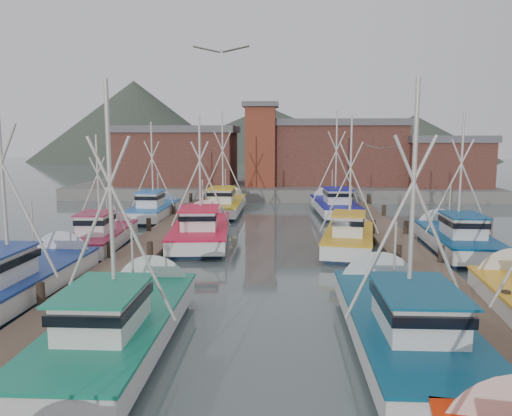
# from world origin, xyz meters

# --- Properties ---
(ground) EXTENTS (260.00, 260.00, 0.00)m
(ground) POSITION_xyz_m (0.00, 0.00, 0.00)
(ground) COLOR #526261
(ground) RESTS_ON ground
(dock_left) EXTENTS (2.30, 46.00, 1.50)m
(dock_left) POSITION_xyz_m (-7.00, 4.04, 0.21)
(dock_left) COLOR brown
(dock_left) RESTS_ON ground
(dock_right) EXTENTS (2.30, 46.00, 1.50)m
(dock_right) POSITION_xyz_m (7.00, 4.04, 0.21)
(dock_right) COLOR brown
(dock_right) RESTS_ON ground
(quay) EXTENTS (44.00, 16.00, 1.20)m
(quay) POSITION_xyz_m (0.00, 37.00, 0.60)
(quay) COLOR slate
(quay) RESTS_ON ground
(shed_left) EXTENTS (12.72, 8.48, 6.20)m
(shed_left) POSITION_xyz_m (-11.00, 35.00, 4.34)
(shed_left) COLOR brown
(shed_left) RESTS_ON quay
(shed_center) EXTENTS (14.84, 9.54, 6.90)m
(shed_center) POSITION_xyz_m (6.00, 37.00, 4.69)
(shed_center) COLOR brown
(shed_center) RESTS_ON quay
(shed_right) EXTENTS (8.48, 6.36, 5.20)m
(shed_right) POSITION_xyz_m (17.00, 34.00, 3.84)
(shed_right) COLOR brown
(shed_right) RESTS_ON quay
(lookout_tower) EXTENTS (3.60, 3.60, 8.50)m
(lookout_tower) POSITION_xyz_m (-2.00, 33.00, 5.55)
(lookout_tower) COLOR brown
(lookout_tower) RESTS_ON quay
(distant_hills) EXTENTS (175.00, 140.00, 42.00)m
(distant_hills) POSITION_xyz_m (-12.76, 122.59, 0.00)
(distant_hills) COLOR #3E463A
(distant_hills) RESTS_ON ground
(boat_4) EXTENTS (3.58, 9.67, 8.72)m
(boat_4) POSITION_xyz_m (-4.27, -4.21, 0.68)
(boat_4) COLOR #101F38
(boat_4) RESTS_ON ground
(boat_5) EXTENTS (3.66, 10.12, 8.83)m
(boat_5) POSITION_xyz_m (4.19, -3.63, 0.68)
(boat_5) COLOR #101F38
(boat_5) RESTS_ON ground
(boat_6) EXTENTS (3.91, 9.87, 9.36)m
(boat_6) POSITION_xyz_m (-9.82, 0.04, 0.68)
(boat_6) COLOR #101F38
(boat_6) RESTS_ON ground
(boat_8) EXTENTS (4.10, 10.37, 8.42)m
(boat_8) POSITION_xyz_m (-4.46, 11.11, 0.68)
(boat_8) COLOR #101F38
(boat_8) RESTS_ON ground
(boat_9) EXTENTS (3.79, 8.50, 8.12)m
(boat_9) POSITION_xyz_m (4.23, 9.35, 0.68)
(boat_9) COLOR #101F38
(boat_9) RESTS_ON ground
(boat_10) EXTENTS (2.95, 8.07, 7.01)m
(boat_10) POSITION_xyz_m (-9.68, 8.69, 0.68)
(boat_10) COLOR #101F38
(boat_10) RESTS_ON ground
(boat_11) EXTENTS (3.50, 9.18, 8.46)m
(boat_11) POSITION_xyz_m (9.99, 9.40, 0.68)
(boat_11) COLOR #101F38
(boat_11) RESTS_ON ground
(boat_12) EXTENTS (3.75, 9.69, 9.22)m
(boat_12) POSITION_xyz_m (-4.49, 22.36, 0.68)
(boat_12) COLOR #101F38
(boat_12) RESTS_ON ground
(boat_13) EXTENTS (3.76, 9.75, 9.25)m
(boat_13) POSITION_xyz_m (4.58, 22.49, 0.68)
(boat_13) COLOR #101F38
(boat_13) RESTS_ON ground
(boat_14) EXTENTS (3.30, 8.27, 8.02)m
(boat_14) POSITION_xyz_m (-9.46, 19.24, 0.68)
(boat_14) COLOR #101F38
(boat_14) RESTS_ON ground
(gull_near) EXTENTS (1.54, 0.61, 0.24)m
(gull_near) POSITION_xyz_m (-1.15, -4.62, 8.62)
(gull_near) COLOR gray
(gull_near) RESTS_ON ground
(gull_far) EXTENTS (1.46, 0.64, 0.24)m
(gull_far) POSITION_xyz_m (4.82, 3.47, 5.83)
(gull_far) COLOR gray
(gull_far) RESTS_ON ground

